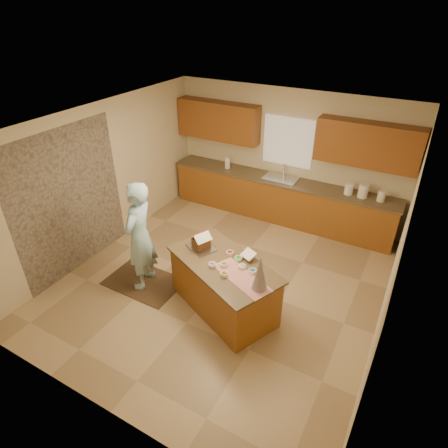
{
  "coord_description": "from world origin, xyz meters",
  "views": [
    {
      "loc": [
        2.45,
        -4.41,
        4.21
      ],
      "look_at": [
        -0.1,
        0.2,
        1.0
      ],
      "focal_mm": 30.23,
      "sensor_mm": 36.0,
      "label": 1
    }
  ],
  "objects_px": {
    "boy": "(140,237)",
    "gingerbread_house": "(201,241)",
    "tinsel_tree": "(260,273)",
    "island_base": "(224,287)"
  },
  "relations": [
    {
      "from": "tinsel_tree",
      "to": "island_base",
      "type": "bearing_deg",
      "value": 159.41
    },
    {
      "from": "island_base",
      "to": "boy",
      "type": "xyz_separation_m",
      "value": [
        -1.43,
        -0.15,
        0.53
      ]
    },
    {
      "from": "boy",
      "to": "gingerbread_house",
      "type": "xyz_separation_m",
      "value": [
        0.95,
        0.31,
        0.04
      ]
    },
    {
      "from": "island_base",
      "to": "gingerbread_house",
      "type": "bearing_deg",
      "value": -174.81
    },
    {
      "from": "island_base",
      "to": "tinsel_tree",
      "type": "height_order",
      "value": "tinsel_tree"
    },
    {
      "from": "gingerbread_house",
      "to": "boy",
      "type": "bearing_deg",
      "value": -161.64
    },
    {
      "from": "tinsel_tree",
      "to": "gingerbread_house",
      "type": "relative_size",
      "value": 1.5
    },
    {
      "from": "island_base",
      "to": "boy",
      "type": "relative_size",
      "value": 0.9
    },
    {
      "from": "island_base",
      "to": "gingerbread_house",
      "type": "xyz_separation_m",
      "value": [
        -0.49,
        0.17,
        0.57
      ]
    },
    {
      "from": "tinsel_tree",
      "to": "boy",
      "type": "relative_size",
      "value": 0.28
    }
  ]
}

